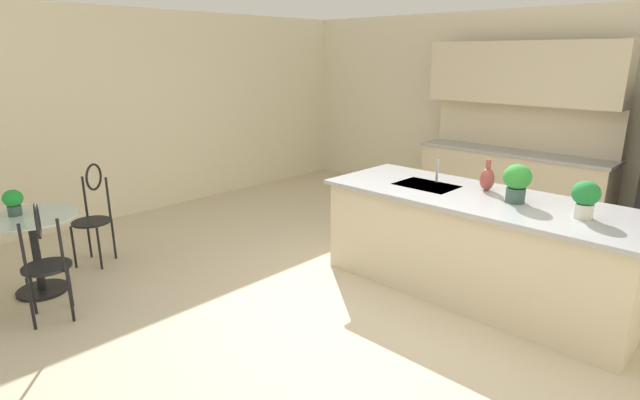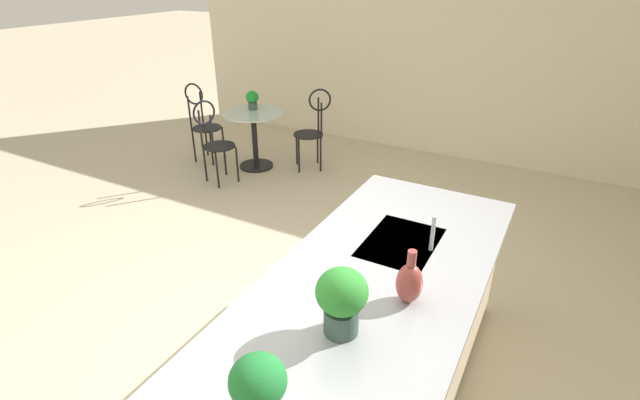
% 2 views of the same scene
% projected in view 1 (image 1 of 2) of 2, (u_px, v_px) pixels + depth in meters
% --- Properties ---
extents(ground_plane, '(40.00, 40.00, 0.00)m').
position_uv_depth(ground_plane, '(391.00, 312.00, 4.26)').
color(ground_plane, beige).
extents(wall_back, '(9.00, 0.12, 2.70)m').
position_uv_depth(wall_back, '(564.00, 116.00, 6.42)').
color(wall_back, beige).
rests_on(wall_back, ground).
extents(wall_left_window, '(0.12, 7.80, 2.70)m').
position_uv_depth(wall_left_window, '(137.00, 114.00, 6.71)').
color(wall_left_window, beige).
rests_on(wall_left_window, ground).
extents(kitchen_island, '(2.80, 1.06, 0.92)m').
position_uv_depth(kitchen_island, '(475.00, 244.00, 4.52)').
color(kitchen_island, beige).
rests_on(kitchen_island, ground).
extents(back_counter_run, '(2.44, 0.64, 1.52)m').
position_uv_depth(back_counter_run, '(511.00, 182.00, 6.61)').
color(back_counter_run, beige).
rests_on(back_counter_run, ground).
extents(upper_cabinet_run, '(2.40, 0.36, 0.76)m').
position_uv_depth(upper_cabinet_run, '(523.00, 73.00, 6.20)').
color(upper_cabinet_run, beige).
rests_on(upper_cabinet_run, back_counter_run).
extents(bistro_table, '(0.80, 0.80, 0.74)m').
position_uv_depth(bistro_table, '(35.00, 247.00, 4.51)').
color(bistro_table, black).
rests_on(bistro_table, ground).
extents(chair_near_window, '(0.53, 0.53, 1.04)m').
position_uv_depth(chair_near_window, '(93.00, 210.00, 5.16)').
color(chair_near_window, black).
rests_on(chair_near_window, ground).
extents(chair_toward_desk, '(0.52, 0.48, 1.04)m').
position_uv_depth(chair_toward_desk, '(44.00, 256.00, 3.97)').
color(chair_toward_desk, black).
rests_on(chair_toward_desk, ground).
extents(sink_faucet, '(0.02, 0.02, 0.22)m').
position_uv_depth(sink_faucet, '(437.00, 171.00, 4.85)').
color(sink_faucet, '#B2B5BA').
rests_on(sink_faucet, kitchen_island).
extents(potted_plant_on_table, '(0.17, 0.17, 0.23)m').
position_uv_depth(potted_plant_on_table, '(13.00, 201.00, 4.41)').
color(potted_plant_on_table, '#385147').
rests_on(potted_plant_on_table, bistro_table).
extents(potted_plant_counter_far, '(0.21, 0.21, 0.29)m').
position_uv_depth(potted_plant_counter_far, '(585.00, 197.00, 3.76)').
color(potted_plant_counter_far, beige).
rests_on(potted_plant_counter_far, kitchen_island).
extents(potted_plant_counter_near, '(0.23, 0.23, 0.33)m').
position_uv_depth(potted_plant_counter_near, '(517.00, 181.00, 4.16)').
color(potted_plant_counter_near, '#385147').
rests_on(potted_plant_counter_near, kitchen_island).
extents(vase_on_counter, '(0.13, 0.13, 0.29)m').
position_uv_depth(vase_on_counter, '(487.00, 179.00, 4.54)').
color(vase_on_counter, '#993D38').
rests_on(vase_on_counter, kitchen_island).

